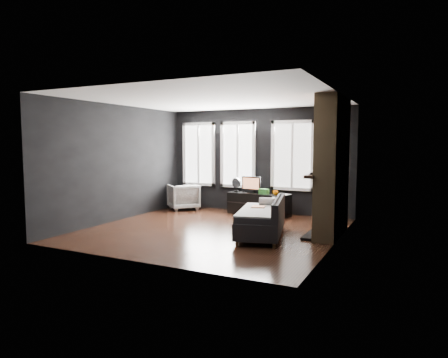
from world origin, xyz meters
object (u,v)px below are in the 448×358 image
at_px(armchair, 183,195).
at_px(monitor, 251,183).
at_px(media_console, 259,204).
at_px(book, 283,190).
at_px(mantel_vase, 324,166).
at_px(mug, 276,192).
at_px(sofa, 261,217).

distance_m(armchair, monitor, 1.97).
height_order(media_console, book, book).
height_order(armchair, media_console, armchair).
relative_size(media_console, book, 6.57).
bearing_deg(mantel_vase, media_console, 150.42).
bearing_deg(media_console, mug, -6.33).
distance_m(armchair, media_console, 2.16).
height_order(media_console, mantel_vase, mantel_vase).
xyz_separation_m(mug, book, (0.16, 0.08, 0.06)).
xyz_separation_m(armchair, mug, (2.63, 0.05, 0.23)).
xyz_separation_m(media_console, book, (0.64, -0.03, 0.40)).
bearing_deg(book, media_console, 177.76).
bearing_deg(media_console, monitor, 171.05).
height_order(book, mantel_vase, mantel_vase).
relative_size(sofa, monitor, 3.38).
bearing_deg(book, sofa, -83.21).
bearing_deg(armchair, mug, 133.24).
bearing_deg(armchair, sofa, 98.22).
height_order(media_console, monitor, monitor).
height_order(sofa, media_console, sofa).
bearing_deg(sofa, armchair, 132.18).
relative_size(monitor, mug, 4.01).
relative_size(armchair, book, 3.17).
relative_size(armchair, media_console, 0.48).
distance_m(monitor, mug, 0.75).
distance_m(mug, book, 0.19).
distance_m(sofa, monitor, 2.57).
height_order(armchair, book, book).
distance_m(mug, mantel_vase, 1.82).
xyz_separation_m(sofa, book, (-0.26, 2.18, 0.29)).
xyz_separation_m(sofa, armchair, (-3.05, 2.06, 0.00)).
relative_size(mug, book, 0.54).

